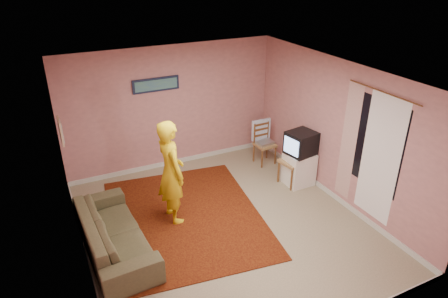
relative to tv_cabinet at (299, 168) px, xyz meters
name	(u,v)px	position (x,y,z in m)	size (l,w,h in m)	color
ground	(224,225)	(-1.95, -0.61, -0.33)	(5.00, 5.00, 0.00)	tan
wall_back	(171,108)	(-1.95, 1.89, 0.97)	(4.50, 0.02, 2.60)	tan
wall_front	(327,254)	(-1.95, -3.11, 0.97)	(4.50, 0.02, 2.60)	tan
wall_left	(74,191)	(-4.20, -0.61, 0.97)	(0.02, 5.00, 2.60)	tan
wall_right	(337,132)	(0.30, -0.61, 0.97)	(0.02, 5.00, 2.60)	tan
ceiling	(224,76)	(-1.95, -0.61, 2.27)	(4.50, 5.00, 0.02)	silver
baseboard_back	(175,162)	(-1.95, 1.88, -0.28)	(4.50, 0.02, 0.10)	silver
baseboard_left	(89,262)	(-4.19, -0.61, -0.28)	(0.02, 5.00, 0.10)	silver
baseboard_right	(329,192)	(0.29, -0.61, -0.28)	(0.02, 5.00, 0.10)	silver
window	(376,144)	(0.29, -1.51, 1.12)	(0.01, 1.10, 1.50)	black
curtain_sheer	(380,159)	(0.28, -1.66, 0.92)	(0.01, 0.75, 2.10)	white
curtain_floral	(349,143)	(0.26, -0.96, 0.92)	(0.01, 0.35, 2.10)	beige
curtain_rod	(383,92)	(0.25, -1.51, 1.99)	(0.02, 0.02, 1.40)	brown
picture_back	(156,85)	(-2.25, 1.86, 1.52)	(0.95, 0.04, 0.28)	#121934
picture_left	(61,131)	(-4.17, 0.99, 1.22)	(0.04, 0.38, 0.42)	#D0B58F
area_rug	(185,217)	(-2.47, -0.10, -0.33)	(2.56, 3.20, 0.02)	#320905
tv_cabinet	(299,168)	(0.00, 0.00, 0.00)	(0.53, 0.48, 0.67)	white
crt_tv	(301,143)	(-0.01, 0.00, 0.56)	(0.59, 0.55, 0.45)	black
chair_a	(265,140)	(-0.15, 1.06, 0.22)	(0.42, 0.41, 0.49)	#A48750
dvd_player	(265,143)	(-0.15, 1.06, 0.16)	(0.36, 0.25, 0.06)	#B1B0B5
blue_throw	(261,130)	(-0.15, 1.25, 0.39)	(0.44, 0.06, 0.46)	#8CB0E5
chair_b	(293,156)	(-0.12, 0.05, 0.28)	(0.48, 0.50, 0.54)	#A48750
game_console	(293,160)	(-0.12, 0.05, 0.20)	(0.24, 0.17, 0.05)	white
sofa	(114,233)	(-3.75, -0.42, -0.02)	(2.17, 0.85, 0.63)	#4E4A2F
person	(171,172)	(-2.65, -0.03, 0.58)	(0.67, 0.44, 1.84)	yellow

